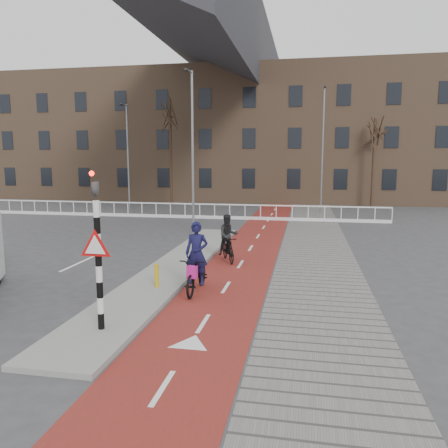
# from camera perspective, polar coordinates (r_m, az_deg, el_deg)

# --- Properties ---
(ground) EXTENTS (120.00, 120.00, 0.00)m
(ground) POSITION_cam_1_polar(r_m,az_deg,el_deg) (11.95, -8.74, -10.55)
(ground) COLOR #38383A
(ground) RESTS_ON ground
(bike_lane) EXTENTS (2.50, 60.00, 0.01)m
(bike_lane) POSITION_cam_1_polar(r_m,az_deg,el_deg) (21.13, 4.17, -2.08)
(bike_lane) COLOR maroon
(bike_lane) RESTS_ON ground
(sidewalk) EXTENTS (3.00, 60.00, 0.01)m
(sidewalk) POSITION_cam_1_polar(r_m,az_deg,el_deg) (21.00, 11.79, -2.30)
(sidewalk) COLOR slate
(sidewalk) RESTS_ON ground
(curb_island) EXTENTS (1.80, 16.00, 0.12)m
(curb_island) POSITION_cam_1_polar(r_m,az_deg,el_deg) (15.79, -6.34, -5.55)
(curb_island) COLOR gray
(curb_island) RESTS_ON ground
(traffic_signal) EXTENTS (0.80, 0.80, 3.68)m
(traffic_signal) POSITION_cam_1_polar(r_m,az_deg,el_deg) (9.86, -16.19, -2.89)
(traffic_signal) COLOR black
(traffic_signal) RESTS_ON curb_island
(bollard) EXTENTS (0.12, 0.12, 0.68)m
(bollard) POSITION_cam_1_polar(r_m,az_deg,el_deg) (13.13, -8.78, -6.68)
(bollard) COLOR #CAA40B
(bollard) RESTS_ON curb_island
(cyclist_near) EXTENTS (0.71, 2.02, 2.08)m
(cyclist_near) POSITION_cam_1_polar(r_m,az_deg,el_deg) (12.82, -3.57, -5.84)
(cyclist_near) COLOR black
(cyclist_near) RESTS_ON bike_lane
(cyclist_far) EXTENTS (1.10, 1.70, 1.80)m
(cyclist_far) POSITION_cam_1_polar(r_m,az_deg,el_deg) (16.52, 0.53, -2.39)
(cyclist_far) COLOR black
(cyclist_far) RESTS_ON bike_lane
(railing) EXTENTS (28.00, 0.10, 0.99)m
(railing) POSITION_cam_1_polar(r_m,az_deg,el_deg) (29.23, -7.00, 1.43)
(railing) COLOR silver
(railing) RESTS_ON ground
(townhouse_row) EXTENTS (46.00, 10.00, 15.90)m
(townhouse_row) POSITION_cam_1_polar(r_m,az_deg,el_deg) (43.36, 1.59, 13.72)
(townhouse_row) COLOR #7F6047
(townhouse_row) RESTS_ON ground
(tree_mid) EXTENTS (0.22, 0.22, 8.69)m
(tree_mid) POSITION_cam_1_polar(r_m,az_deg,el_deg) (37.08, -6.96, 9.17)
(tree_mid) COLOR black
(tree_mid) RESTS_ON ground
(tree_right) EXTENTS (0.24, 0.24, 7.00)m
(tree_right) POSITION_cam_1_polar(r_m,az_deg,el_deg) (36.85, 18.94, 7.47)
(tree_right) COLOR black
(tree_right) RESTS_ON ground
(streetlight_near) EXTENTS (0.12, 0.12, 8.24)m
(streetlight_near) POSITION_cam_1_polar(r_m,az_deg,el_deg) (22.73, -4.11, 9.10)
(streetlight_near) COLOR slate
(streetlight_near) RESTS_ON ground
(streetlight_left) EXTENTS (0.12, 0.12, 7.81)m
(streetlight_left) POSITION_cam_1_polar(r_m,az_deg,el_deg) (33.53, -12.42, 8.36)
(streetlight_left) COLOR slate
(streetlight_left) RESTS_ON ground
(streetlight_right) EXTENTS (0.12, 0.12, 8.88)m
(streetlight_right) POSITION_cam_1_polar(r_m,az_deg,el_deg) (32.41, 12.74, 9.30)
(streetlight_right) COLOR slate
(streetlight_right) RESTS_ON ground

